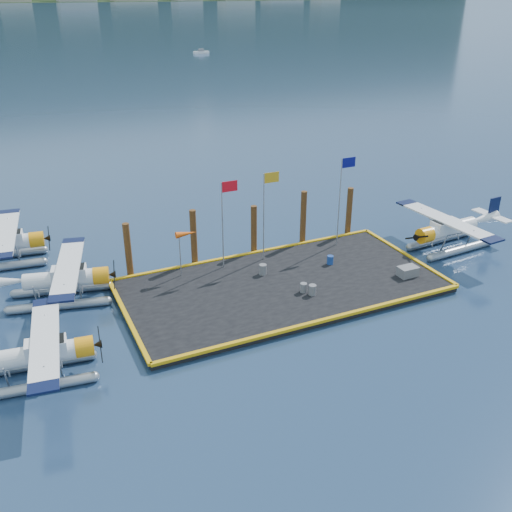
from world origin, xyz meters
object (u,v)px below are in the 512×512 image
(drum_4, at_px, (330,260))
(crate, at_px, (408,271))
(seaplane_a, at_px, (40,357))
(seaplane_d, at_px, (448,231))
(drum_1, at_px, (304,288))
(seaplane_c, at_px, (2,246))
(drum_3, at_px, (312,290))
(piling_4, at_px, (349,213))
(seaplane_b, at_px, (64,281))
(piling_1, at_px, (194,239))
(piling_3, at_px, (303,219))
(piling_2, at_px, (254,231))
(flagpole_red, at_px, (225,211))
(drum_5, at_px, (263,269))
(flagpole_yellow, at_px, (266,203))
(flagpole_blue, at_px, (343,189))
(piling_0, at_px, (128,252))
(windsock, at_px, (186,235))

(drum_4, xyz_separation_m, crate, (3.71, -3.65, 0.01))
(seaplane_a, distance_m, seaplane_d, 29.11)
(drum_1, bearing_deg, seaplane_c, 141.99)
(seaplane_a, bearing_deg, drum_3, 101.57)
(drum_3, xyz_separation_m, piling_4, (7.46, 7.48, 1.27))
(drum_1, distance_m, crate, 7.37)
(seaplane_b, relative_size, piling_1, 2.11)
(drum_4, height_order, piling_3, piling_3)
(piling_1, bearing_deg, seaplane_c, 153.18)
(seaplane_c, xyz_separation_m, piling_2, (16.42, -6.03, 0.49))
(piling_3, bearing_deg, drum_4, -92.59)
(seaplane_c, bearing_deg, piling_1, 70.17)
(seaplane_d, distance_m, piling_4, 7.36)
(seaplane_d, height_order, flagpole_red, flagpole_red)
(drum_3, height_order, drum_5, drum_5)
(drum_3, xyz_separation_m, drum_4, (3.27, 3.25, -0.02))
(seaplane_d, distance_m, flagpole_yellow, 13.97)
(flagpole_blue, bearing_deg, seaplane_a, -161.75)
(drum_5, xyz_separation_m, flagpole_blue, (7.24, 2.09, 3.94))
(crate, distance_m, piling_1, 14.44)
(seaplane_a, distance_m, flagpole_red, 14.87)
(piling_1, relative_size, piling_3, 0.98)
(seaplane_c, bearing_deg, piling_4, 83.13)
(piling_0, bearing_deg, drum_5, -24.90)
(drum_1, distance_m, piling_0, 11.62)
(piling_0, bearing_deg, drum_3, -38.11)
(drum_3, distance_m, crate, 6.99)
(seaplane_c, height_order, windsock, windsock)
(drum_5, xyz_separation_m, piling_2, (1.04, 3.69, 1.15))
(seaplane_c, xyz_separation_m, drum_3, (16.96, -13.51, -0.68))
(seaplane_a, bearing_deg, drum_5, 116.37)
(seaplane_b, height_order, crate, seaplane_b)
(drum_5, relative_size, flagpole_red, 0.12)
(flagpole_red, relative_size, piling_2, 1.58)
(seaplane_b, height_order, piling_0, piling_0)
(drum_5, height_order, piling_4, piling_4)
(seaplane_b, bearing_deg, piling_0, 118.43)
(flagpole_yellow, distance_m, windsock, 5.87)
(piling_0, bearing_deg, seaplane_d, -12.51)
(flagpole_blue, distance_m, piling_1, 11.12)
(seaplane_a, bearing_deg, drum_1, 103.55)
(flagpole_yellow, xyz_separation_m, flagpole_blue, (5.99, -0.00, 0.17))
(drum_5, bearing_deg, seaplane_c, 147.70)
(flagpole_yellow, distance_m, flagpole_blue, 6.00)
(seaplane_d, bearing_deg, flagpole_red, 74.18)
(flagpole_red, bearing_deg, seaplane_c, 150.76)
(crate, height_order, piling_0, piling_0)
(drum_4, relative_size, piling_0, 0.15)
(piling_4, bearing_deg, piling_0, 180.00)
(flagpole_blue, bearing_deg, flagpole_red, 180.00)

